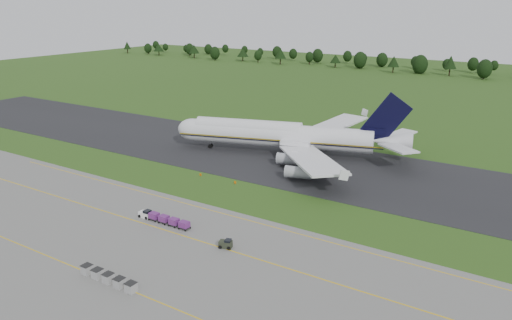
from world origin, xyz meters
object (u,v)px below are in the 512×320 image
Objects in this scene: utility_cart at (226,244)px; aircraft at (283,135)px; uld_row at (108,278)px; baggage_train at (163,219)px; edge_markers at (217,178)px.

aircraft is at bearing 109.63° from utility_cart.
baggage_train is at bearing 110.82° from uld_row.
uld_row is at bearing -81.40° from aircraft.
baggage_train reaches higher than uld_row.
aircraft reaches higher than baggage_train.
baggage_train is (3.26, -52.61, -4.48)m from aircraft.
utility_cart is 20.45m from uld_row.
aircraft is 6.14× the size of edge_markers.
aircraft is 27.81m from edge_markers.
utility_cart is 0.23× the size of uld_row.
edge_markers is (-13.71, 45.90, -0.53)m from uld_row.
baggage_train is 21.93m from uld_row.
baggage_train is 16.27m from utility_cart.
aircraft reaches higher than edge_markers.
baggage_train is 1.14× the size of edge_markers.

